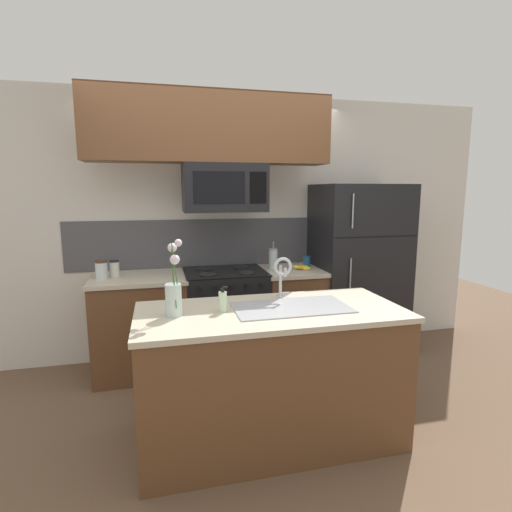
{
  "coord_description": "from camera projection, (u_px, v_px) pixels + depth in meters",
  "views": [
    {
      "loc": [
        -0.59,
        -2.76,
        1.67
      ],
      "look_at": [
        0.15,
        0.27,
        1.16
      ],
      "focal_mm": 28.0,
      "sensor_mm": 36.0,
      "label": 1
    }
  ],
  "objects": [
    {
      "name": "flower_vase",
      "position": [
        174.0,
        294.0,
        2.43
      ],
      "size": [
        0.11,
        0.16,
        0.48
      ],
      "color": "silver",
      "rests_on": "island_counter"
    },
    {
      "name": "storage_jar_medium",
      "position": [
        114.0,
        269.0,
        3.56
      ],
      "size": [
        0.08,
        0.08,
        0.15
      ],
      "color": "silver",
      "rests_on": "back_counter_left"
    },
    {
      "name": "splash_band",
      "position": [
        219.0,
        243.0,
        4.04
      ],
      "size": [
        2.94,
        0.01,
        0.48
      ],
      "primitive_type": "cube",
      "color": "#4C4C51",
      "rests_on": "rear_partition"
    },
    {
      "name": "storage_jar_tall",
      "position": [
        102.0,
        270.0,
        3.46
      ],
      "size": [
        0.1,
        0.1,
        0.16
      ],
      "color": "silver",
      "rests_on": "back_counter_left"
    },
    {
      "name": "back_counter_left",
      "position": [
        141.0,
        325.0,
        3.66
      ],
      "size": [
        0.84,
        0.65,
        0.91
      ],
      "color": "brown",
      "rests_on": "ground"
    },
    {
      "name": "coffee_tin",
      "position": [
        307.0,
        262.0,
        4.0
      ],
      "size": [
        0.08,
        0.08,
        0.11
      ],
      "primitive_type": "cylinder",
      "color": "#1E5184",
      "rests_on": "back_counter_right"
    },
    {
      "name": "ground_plane",
      "position": [
        246.0,
        412.0,
        3.05
      ],
      "size": [
        10.0,
        10.0,
        0.0
      ],
      "primitive_type": "plane",
      "color": "brown"
    },
    {
      "name": "microwave",
      "position": [
        224.0,
        188.0,
        3.62
      ],
      "size": [
        0.74,
        0.4,
        0.43
      ],
      "color": "black"
    },
    {
      "name": "upper_cabinet_band",
      "position": [
        210.0,
        128.0,
        3.48
      ],
      "size": [
        2.13,
        0.34,
        0.6
      ],
      "primitive_type": "cube",
      "color": "brown"
    },
    {
      "name": "banana_bunch",
      "position": [
        303.0,
        267.0,
        3.88
      ],
      "size": [
        0.19,
        0.16,
        0.08
      ],
      "color": "yellow",
      "rests_on": "back_counter_right"
    },
    {
      "name": "dish_soap_bottle",
      "position": [
        223.0,
        301.0,
        2.53
      ],
      "size": [
        0.06,
        0.05,
        0.16
      ],
      "color": "beige",
      "rests_on": "island_counter"
    },
    {
      "name": "sink_faucet",
      "position": [
        282.0,
        272.0,
        2.79
      ],
      "size": [
        0.14,
        0.14,
        0.31
      ],
      "color": "#B7BABF",
      "rests_on": "island_counter"
    },
    {
      "name": "french_press",
      "position": [
        273.0,
        259.0,
        3.92
      ],
      "size": [
        0.09,
        0.09,
        0.27
      ],
      "color": "silver",
      "rests_on": "back_counter_right"
    },
    {
      "name": "refrigerator",
      "position": [
        357.0,
        269.0,
        4.12
      ],
      "size": [
        0.88,
        0.74,
        1.73
      ],
      "color": "black",
      "rests_on": "ground"
    },
    {
      "name": "island_counter",
      "position": [
        270.0,
        375.0,
        2.67
      ],
      "size": [
        1.73,
        0.79,
        0.91
      ],
      "color": "brown",
      "rests_on": "ground"
    },
    {
      "name": "kitchen_sink",
      "position": [
        291.0,
        318.0,
        2.64
      ],
      "size": [
        0.76,
        0.42,
        0.16
      ],
      "color": "#ADAFB5",
      "rests_on": "island_counter"
    },
    {
      "name": "stove_range",
      "position": [
        226.0,
        318.0,
        3.84
      ],
      "size": [
        0.76,
        0.64,
        0.93
      ],
      "color": "black",
      "rests_on": "ground"
    },
    {
      "name": "back_counter_right",
      "position": [
        291.0,
        313.0,
        4.0
      ],
      "size": [
        0.59,
        0.65,
        0.91
      ],
      "color": "brown",
      "rests_on": "ground"
    },
    {
      "name": "rear_partition",
      "position": [
        247.0,
        227.0,
        4.14
      ],
      "size": [
        5.2,
        0.1,
        2.6
      ],
      "primitive_type": "cube",
      "color": "silver",
      "rests_on": "ground"
    }
  ]
}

